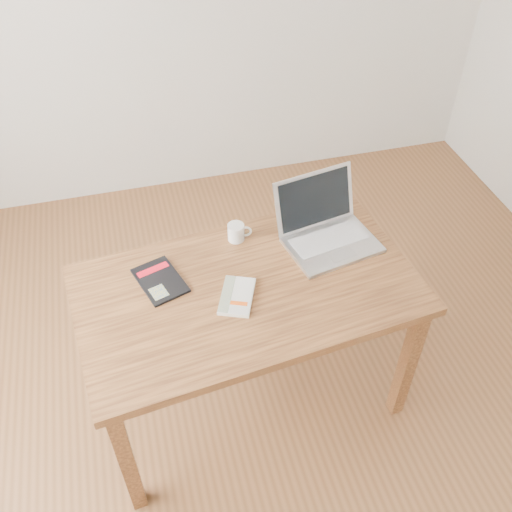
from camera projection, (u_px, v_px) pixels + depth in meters
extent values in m
plane|color=brown|center=(265.00, 427.00, 2.63)|extent=(4.00, 4.00, 0.00)
cube|color=brown|center=(248.00, 290.00, 2.26)|extent=(1.42, 0.91, 0.04)
cube|color=brown|center=(127.00, 461.00, 2.14)|extent=(0.06, 0.06, 0.71)
cube|color=brown|center=(408.00, 363.00, 2.46)|extent=(0.06, 0.06, 0.71)
cube|color=brown|center=(97.00, 334.00, 2.58)|extent=(0.06, 0.06, 0.71)
cube|color=brown|center=(338.00, 265.00, 2.90)|extent=(0.06, 0.06, 0.71)
cube|color=silver|center=(237.00, 296.00, 2.20)|extent=(0.19, 0.23, 0.01)
cube|color=white|center=(237.00, 296.00, 2.20)|extent=(0.19, 0.23, 0.02)
cube|color=gray|center=(227.00, 294.00, 2.20)|extent=(0.11, 0.19, 0.00)
cube|color=#D44D0E|center=(239.00, 303.00, 2.16)|extent=(0.07, 0.04, 0.00)
cube|color=black|center=(160.00, 280.00, 2.26)|extent=(0.22, 0.27, 0.01)
cube|color=red|center=(153.00, 270.00, 2.30)|extent=(0.14, 0.07, 0.00)
cube|color=gray|center=(159.00, 292.00, 2.21)|extent=(0.08, 0.08, 0.00)
cube|color=silver|center=(332.00, 245.00, 2.41)|extent=(0.41, 0.33, 0.02)
cube|color=silver|center=(329.00, 239.00, 2.42)|extent=(0.34, 0.19, 0.00)
cube|color=#BCBCC1|center=(342.00, 255.00, 2.35)|extent=(0.12, 0.08, 0.00)
cube|color=silver|center=(315.00, 199.00, 2.43)|extent=(0.38, 0.15, 0.24)
cube|color=black|center=(315.00, 200.00, 2.43)|extent=(0.34, 0.13, 0.21)
cylinder|color=white|center=(236.00, 232.00, 2.42)|extent=(0.07, 0.07, 0.08)
cylinder|color=black|center=(236.00, 226.00, 2.40)|extent=(0.06, 0.06, 0.01)
torus|color=white|center=(246.00, 231.00, 2.43)|extent=(0.05, 0.02, 0.05)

